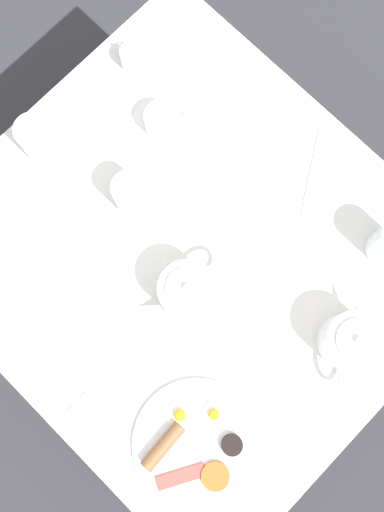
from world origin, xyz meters
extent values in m
plane|color=#333338|center=(0.00, 0.00, 0.00)|extent=(8.00, 8.00, 0.00)
cube|color=silver|center=(0.00, 0.00, 0.71)|extent=(1.08, 0.98, 0.03)
cylinder|color=brown|center=(0.49, -0.44, 0.35)|extent=(0.04, 0.04, 0.70)
cylinder|color=white|center=(-0.30, 0.29, 0.74)|extent=(0.29, 0.29, 0.01)
cylinder|color=white|center=(-0.28, 0.22, 0.74)|extent=(0.06, 0.06, 0.00)
sphere|color=yellow|center=(-0.28, 0.22, 0.75)|extent=(0.03, 0.03, 0.03)
cylinder|color=white|center=(-0.23, 0.27, 0.74)|extent=(0.06, 0.06, 0.00)
sphere|color=yellow|center=(-0.23, 0.27, 0.75)|extent=(0.03, 0.03, 0.03)
cylinder|color=brown|center=(-0.25, 0.34, 0.76)|extent=(0.04, 0.12, 0.03)
cube|color=#B74C42|center=(-0.32, 0.36, 0.74)|extent=(0.08, 0.11, 0.01)
cylinder|color=#D16023|center=(-0.38, 0.31, 0.75)|extent=(0.06, 0.06, 0.01)
cylinder|color=black|center=(-0.36, 0.24, 0.75)|extent=(0.05, 0.05, 0.02)
cylinder|color=white|center=(-0.05, 0.07, 0.78)|extent=(0.13, 0.13, 0.11)
cylinder|color=white|center=(-0.05, 0.07, 0.84)|extent=(0.09, 0.09, 0.01)
sphere|color=white|center=(-0.05, 0.07, 0.86)|extent=(0.02, 0.02, 0.02)
cone|color=white|center=(-0.05, 0.15, 0.79)|extent=(0.02, 0.06, 0.05)
torus|color=white|center=(-0.05, 0.00, 0.78)|extent=(0.01, 0.09, 0.09)
cylinder|color=white|center=(-0.38, -0.10, 0.78)|extent=(0.13, 0.13, 0.11)
cylinder|color=white|center=(-0.38, -0.10, 0.84)|extent=(0.09, 0.09, 0.01)
sphere|color=white|center=(-0.38, -0.10, 0.86)|extent=(0.02, 0.02, 0.02)
cone|color=white|center=(-0.34, -0.17, 0.79)|extent=(0.05, 0.06, 0.05)
torus|color=white|center=(-0.42, -0.05, 0.78)|extent=(0.05, 0.08, 0.09)
cylinder|color=white|center=(0.28, -0.18, 0.73)|extent=(0.16, 0.16, 0.01)
cylinder|color=white|center=(0.28, -0.18, 0.77)|extent=(0.09, 0.09, 0.06)
cylinder|color=tan|center=(0.28, -0.18, 0.76)|extent=(0.08, 0.08, 0.05)
torus|color=white|center=(0.26, -0.22, 0.77)|extent=(0.02, 0.04, 0.05)
cylinder|color=white|center=(0.19, 0.00, 0.79)|extent=(0.08, 0.08, 0.11)
cylinder|color=white|center=(0.43, 0.06, 0.80)|extent=(0.08, 0.08, 0.14)
cylinder|color=white|center=(0.44, -0.25, 0.76)|extent=(0.06, 0.06, 0.06)
torus|color=white|center=(0.48, -0.25, 0.76)|extent=(0.04, 0.01, 0.04)
cube|color=silver|center=(-0.05, 0.36, 0.73)|extent=(0.02, 0.17, 0.00)
cube|color=silver|center=(-0.06, -0.35, 0.73)|extent=(0.13, 0.20, 0.00)
camera|label=1|loc=(-0.17, 0.17, 2.10)|focal=42.00mm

